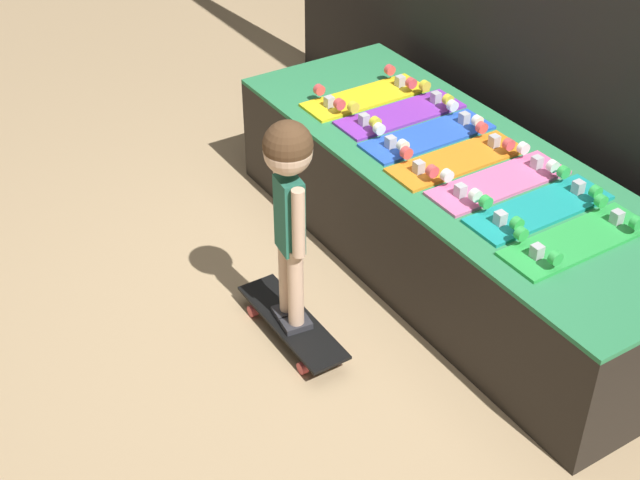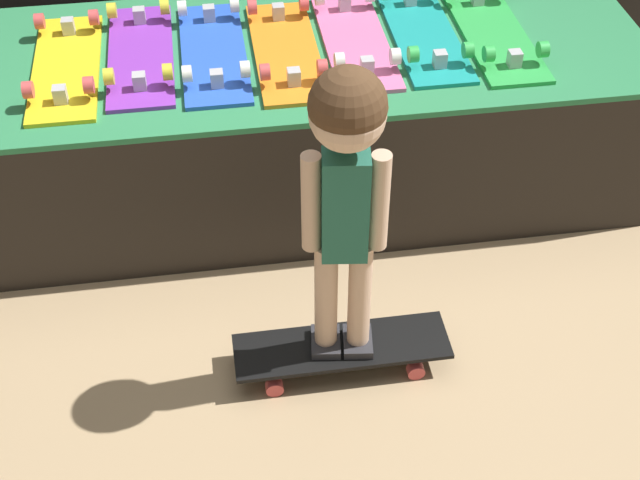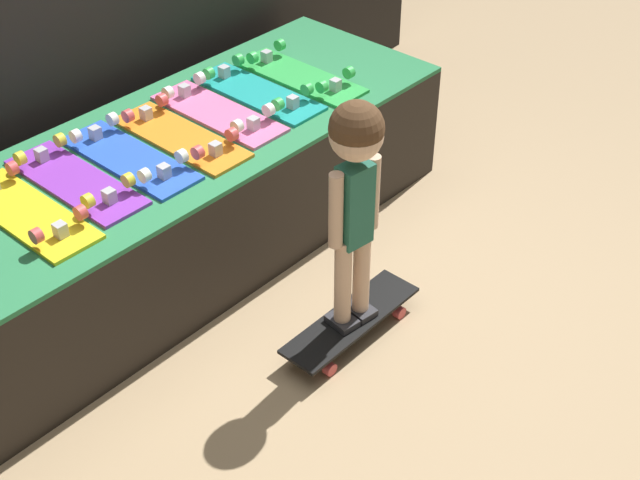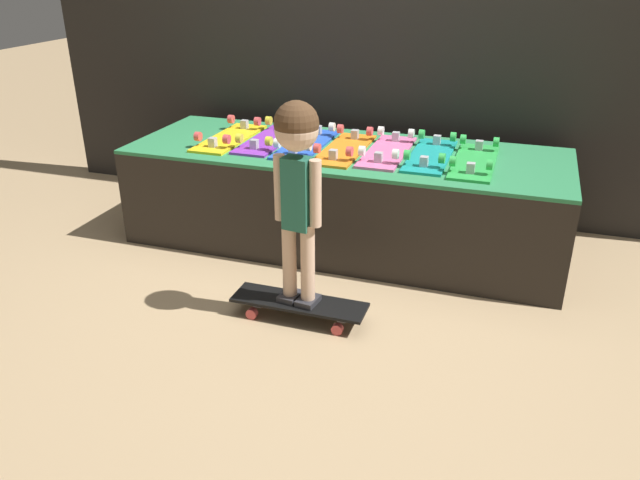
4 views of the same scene
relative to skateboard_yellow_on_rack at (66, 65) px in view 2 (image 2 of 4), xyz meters
The scene contains 11 objects.
ground_plane 1.04m from the skateboard_yellow_on_rack, 34.33° to the right, with size 16.00×16.00×0.00m, color tan.
display_rack 0.77m from the skateboard_yellow_on_rack, ahead, with size 2.44×0.86×0.56m.
skateboard_yellow_on_rack is the anchor object (origin of this frame).
skateboard_purple_on_rack 0.24m from the skateboard_yellow_on_rack, ahead, with size 0.21×0.64×0.09m.
skateboard_blue_on_rack 0.47m from the skateboard_yellow_on_rack, ahead, with size 0.21×0.64×0.09m.
skateboard_orange_on_rack 0.71m from the skateboard_yellow_on_rack, ahead, with size 0.21×0.64×0.09m.
skateboard_pink_on_rack 0.95m from the skateboard_yellow_on_rack, ahead, with size 0.21×0.64×0.09m.
skateboard_teal_on_rack 1.18m from the skateboard_yellow_on_rack, ahead, with size 0.21×0.64×0.09m.
skateboard_green_on_rack 1.42m from the skateboard_yellow_on_rack, ahead, with size 0.21×0.64×0.09m.
skateboard_on_floor 1.27m from the skateboard_yellow_on_rack, 49.26° to the right, with size 0.64×0.18×0.09m.
child 1.17m from the skateboard_yellow_on_rack, 49.26° to the right, with size 0.22×0.19×0.93m.
Camera 2 is at (-0.27, -2.09, 2.09)m, focal length 50.00 mm.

